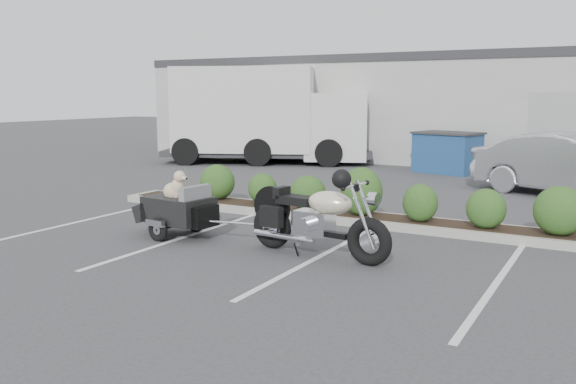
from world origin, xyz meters
The scene contains 8 objects.
ground centered at (0.00, 0.00, 0.00)m, with size 90.00×90.00×0.00m, color #38383A.
planter_kerb centered at (1.00, 2.20, 0.07)m, with size 12.00×1.00×0.15m, color #9E9E93.
building centered at (0.00, 17.00, 2.00)m, with size 26.00×10.00×4.00m, color #9EA099.
motorcycle centered at (1.15, -0.56, 0.59)m, with size 2.56×0.93×1.47m.
pet_trailer centered at (-1.64, -0.53, 0.51)m, with size 2.06×1.16×1.22m.
sedan centered at (4.20, 7.67, 0.79)m, with size 1.67×4.79×1.58m, color #B2B3B9.
dumpster centered at (0.23, 10.87, 0.67)m, with size 2.31×1.85×1.33m.
delivery_truck centered at (-6.46, 10.64, 1.69)m, with size 8.01×5.24×3.51m.
Camera 1 is at (5.28, -8.95, 2.53)m, focal length 38.00 mm.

